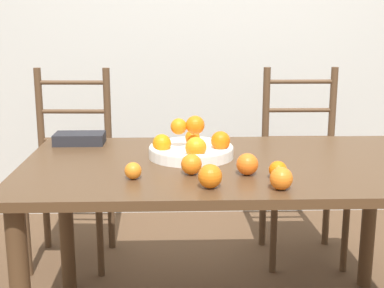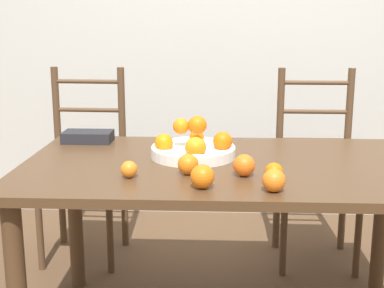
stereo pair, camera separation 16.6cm
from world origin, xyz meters
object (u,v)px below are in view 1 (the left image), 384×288
Objects in this scene: orange_loose_3 at (281,178)px; orange_loose_4 at (210,176)px; fruit_bowl at (191,147)px; orange_loose_2 at (191,164)px; orange_loose_0 at (278,170)px; orange_loose_5 at (247,164)px; chair_left at (71,173)px; orange_loose_1 at (133,171)px; book_stack at (80,139)px; chair_right at (302,171)px.

orange_loose_4 is at bearing 173.73° from orange_loose_3.
fruit_bowl is 0.25m from orange_loose_2.
orange_loose_4 is (-0.25, -0.10, 0.01)m from orange_loose_0.
orange_loose_0 is at bearing -27.60° from orange_loose_5.
fruit_bowl is 0.33× the size of chair_left.
orange_loose_1 reaches higher than book_stack.
orange_loose_1 is at bearing 178.35° from orange_loose_0.
chair_left is (-0.94, 1.01, -0.29)m from orange_loose_0.
chair_left is (-0.64, 0.69, -0.30)m from fruit_bowl.
chair_left is at bearing 129.09° from orange_loose_3.
chair_right reaches higher than orange_loose_4.
orange_loose_0 is 0.29× the size of book_stack.
orange_loose_1 is at bearing -63.27° from book_stack.
orange_loose_0 is at bearing -108.24° from chair_right.
chair_right is (0.64, 0.69, -0.30)m from fruit_bowl.
orange_loose_5 is 0.36× the size of book_stack.
chair_right is (0.44, 0.96, -0.30)m from orange_loose_5.
orange_loose_4 reaches higher than orange_loose_5.
orange_loose_1 is at bearing -125.78° from fruit_bowl.
fruit_bowl is 0.53m from orange_loose_3.
orange_loose_3 is (0.29, -0.19, 0.00)m from orange_loose_2.
orange_loose_5 reaches higher than orange_loose_2.
orange_loose_5 is 1.31m from chair_left.
orange_loose_3 is at bearing -48.30° from chair_left.
orange_loose_2 is at bearing -46.21° from book_stack.
orange_loose_4 is 0.21m from orange_loose_5.
orange_loose_3 is 0.34× the size of book_stack.
orange_loose_0 is 0.85× the size of orange_loose_2.
orange_loose_5 is (0.20, -0.26, -0.00)m from fruit_bowl.
book_stack is (-0.79, 0.71, -0.01)m from orange_loose_3.
orange_loose_0 is at bearing -12.06° from orange_loose_2.
orange_loose_5 reaches higher than orange_loose_0.
orange_loose_1 is 0.80× the size of orange_loose_2.
book_stack is at bearing -159.04° from chair_right.
chair_right reaches higher than orange_loose_1.
fruit_bowl is 0.99m from chair_right.
chair_left reaches higher than orange_loose_0.
orange_loose_2 is 0.17m from orange_loose_4.
orange_loose_3 is 0.20m from orange_loose_5.
chair_left is 1.00× the size of chair_right.
chair_right reaches higher than fruit_bowl.
fruit_bowl is 5.72× the size of orange_loose_1.
chair_left reaches higher than fruit_bowl.
chair_right is at bearing 72.72° from orange_loose_3.
fruit_bowl is 4.34× the size of orange_loose_5.
orange_loose_4 is at bearing -70.80° from orange_loose_2.
orange_loose_5 is at bearing 152.40° from orange_loose_0.
fruit_bowl is 4.55× the size of orange_loose_2.
chair_left is (-0.63, 0.95, -0.30)m from orange_loose_2.
book_stack is at bearing 129.04° from orange_loose_4.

